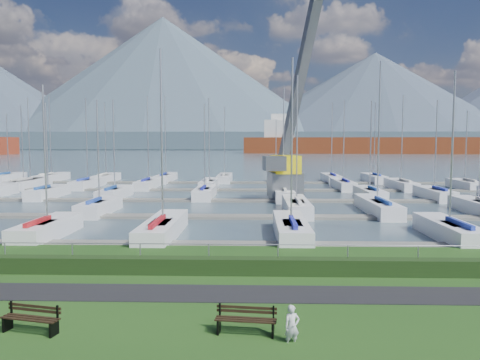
{
  "coord_description": "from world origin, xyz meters",
  "views": [
    {
      "loc": [
        0.96,
        -19.91,
        5.66
      ],
      "look_at": [
        0.0,
        12.0,
        3.0
      ],
      "focal_mm": 35.0,
      "sensor_mm": 36.0,
      "label": 1
    }
  ],
  "objects_px": {
    "bench_right": "(246,320)",
    "person": "(292,321)",
    "crane": "(289,144)",
    "bench_left": "(31,319)"
  },
  "relations": [
    {
      "from": "bench_left",
      "to": "bench_right",
      "type": "relative_size",
      "value": 1.01
    },
    {
      "from": "bench_left",
      "to": "crane",
      "type": "height_order",
      "value": "crane"
    },
    {
      "from": "bench_left",
      "to": "crane",
      "type": "xyz_separation_m",
      "value": [
        10.22,
        35.64,
        4.91
      ]
    },
    {
      "from": "person",
      "to": "crane",
      "type": "bearing_deg",
      "value": 68.1
    },
    {
      "from": "crane",
      "to": "bench_left",
      "type": "bearing_deg",
      "value": -114.19
    },
    {
      "from": "bench_left",
      "to": "person",
      "type": "distance_m",
      "value": 7.68
    },
    {
      "from": "bench_left",
      "to": "person",
      "type": "bearing_deg",
      "value": 9.26
    },
    {
      "from": "bench_left",
      "to": "crane",
      "type": "relative_size",
      "value": 0.08
    },
    {
      "from": "bench_right",
      "to": "person",
      "type": "distance_m",
      "value": 1.42
    },
    {
      "from": "bench_right",
      "to": "crane",
      "type": "height_order",
      "value": "crane"
    }
  ]
}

